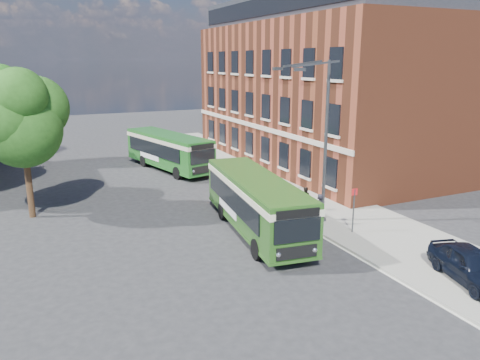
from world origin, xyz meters
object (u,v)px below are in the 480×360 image
street_lamp (320,140)px  bus_front (256,199)px  parked_car (471,265)px  bus_rear (168,148)px

street_lamp → bus_front: (-3.69, 0.34, -2.96)m
bus_front → parked_car: (5.24, -9.17, -0.96)m
bus_rear → parked_car: bus_rear is taller
bus_front → bus_rear: size_ratio=1.02×
street_lamp → bus_front: bearing=174.7°
street_lamp → bus_rear: street_lamp is taller
parked_car → bus_front: bearing=134.7°
street_lamp → bus_front: street_lamp is taller
bus_front → parked_car: size_ratio=2.56×
street_lamp → bus_front: 4.74m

